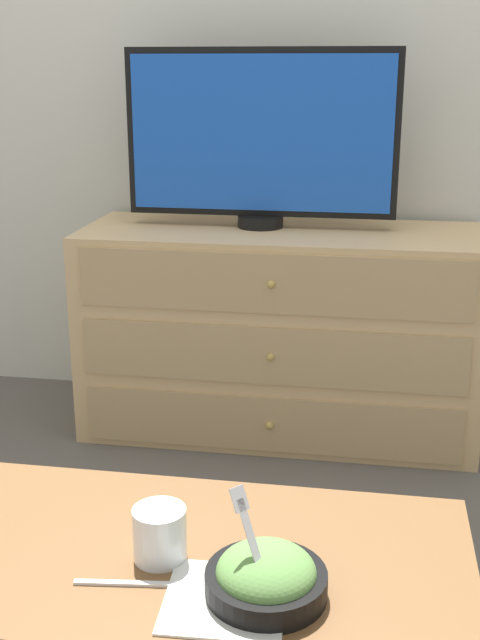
{
  "coord_description": "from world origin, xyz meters",
  "views": [
    {
      "loc": [
        0.29,
        -2.71,
        1.15
      ],
      "look_at": [
        0.06,
        -1.29,
        0.69
      ],
      "focal_mm": 45.0,
      "sensor_mm": 36.0,
      "label": 1
    }
  ],
  "objects": [
    {
      "name": "knife",
      "position": [
        -0.03,
        -1.72,
        0.41
      ],
      "size": [
        0.18,
        0.03,
        0.01
      ],
      "color": "silver",
      "rests_on": "coffee_table"
    },
    {
      "name": "dresser",
      "position": [
        0.02,
        -0.27,
        0.33
      ],
      "size": [
        1.24,
        0.49,
        0.66
      ],
      "color": "tan",
      "rests_on": "ground_plane"
    },
    {
      "name": "tv",
      "position": [
        -0.05,
        -0.23,
        0.94
      ],
      "size": [
        0.84,
        0.14,
        0.54
      ],
      "color": "black",
      "rests_on": "dresser"
    },
    {
      "name": "drink_cup",
      "position": [
        -0.01,
        -1.65,
        0.44
      ],
      "size": [
        0.09,
        0.09,
        0.09
      ],
      "color": "white",
      "rests_on": "coffee_table"
    },
    {
      "name": "napkin",
      "position": [
        0.11,
        -1.73,
        0.41
      ],
      "size": [
        0.18,
        0.18,
        0.0
      ],
      "color": "white",
      "rests_on": "coffee_table"
    },
    {
      "name": "wall_back",
      "position": [
        0.0,
        0.03,
        1.3
      ],
      "size": [
        12.0,
        0.05,
        2.6
      ],
      "color": "silver",
      "rests_on": "ground_plane"
    },
    {
      "name": "takeout_bowl",
      "position": [
        0.17,
        -1.71,
        0.43
      ],
      "size": [
        0.18,
        0.18,
        0.17
      ],
      "color": "black",
      "rests_on": "coffee_table"
    },
    {
      "name": "ground_plane",
      "position": [
        0.0,
        0.0,
        0.0
      ],
      "size": [
        12.0,
        12.0,
        0.0
      ],
      "primitive_type": "plane",
      "color": "#56514C"
    },
    {
      "name": "coffee_table",
      "position": [
        0.0,
        -1.63,
        0.35
      ],
      "size": [
        0.97,
        0.48,
        0.4
      ],
      "color": "brown",
      "rests_on": "ground_plane"
    }
  ]
}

